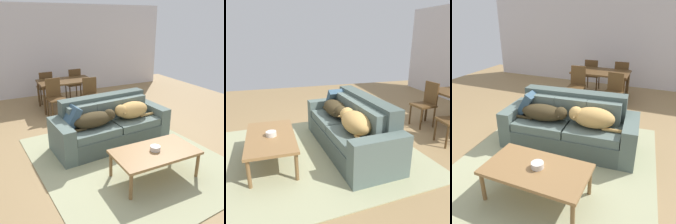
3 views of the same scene
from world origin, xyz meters
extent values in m
plane|color=#98794E|center=(0.00, 0.00, 0.00)|extent=(10.00, 10.00, 0.00)
cube|color=silver|center=(0.00, 4.00, 1.35)|extent=(8.00, 0.12, 2.70)
cube|color=tan|center=(0.24, -0.59, 0.01)|extent=(3.16, 3.53, 0.01)
cube|color=#46544E|center=(0.24, 0.02, 0.17)|extent=(1.81, 0.97, 0.34)
cube|color=#556660|center=(-0.20, -0.01, 0.41)|extent=(0.91, 0.87, 0.14)
cube|color=#556660|center=(0.67, 0.05, 0.41)|extent=(0.91, 0.87, 0.14)
cube|color=#46544E|center=(0.22, 0.32, 0.69)|extent=(1.76, 0.37, 0.43)
cube|color=#556660|center=(-0.31, 0.09, 0.66)|extent=(0.55, 0.20, 0.36)
cube|color=#556660|center=(0.23, 0.13, 0.66)|extent=(0.55, 0.20, 0.36)
cube|color=#556660|center=(0.77, 0.17, 0.66)|extent=(0.55, 0.20, 0.36)
cube|color=#556660|center=(-0.74, -0.06, 0.31)|extent=(0.28, 0.86, 0.63)
cube|color=#556660|center=(1.22, 0.09, 0.31)|extent=(0.28, 0.86, 0.63)
ellipsoid|color=#3C301C|center=(-0.17, -0.10, 0.61)|extent=(0.77, 0.39, 0.27)
sphere|color=#3C301C|center=(0.14, -0.09, 0.65)|extent=(0.21, 0.21, 0.21)
cone|color=#2D2415|center=(0.15, -0.19, 0.64)|extent=(0.10, 0.12, 0.09)
cylinder|color=#3C301C|center=(-0.50, -0.19, 0.51)|extent=(0.34, 0.08, 0.05)
ellipsoid|color=tan|center=(0.66, -0.03, 0.64)|extent=(0.68, 0.42, 0.32)
sphere|color=tan|center=(0.39, -0.07, 0.68)|extent=(0.23, 0.23, 0.23)
cone|color=olive|center=(0.40, -0.17, 0.67)|extent=(0.11, 0.13, 0.10)
cylinder|color=tan|center=(0.96, -0.08, 0.51)|extent=(0.30, 0.07, 0.05)
cube|color=#355064|center=(-0.54, 0.07, 0.67)|extent=(0.36, 0.45, 0.43)
cube|color=olive|center=(0.33, -1.24, 0.42)|extent=(1.25, 0.69, 0.04)
cylinder|color=brown|center=(-0.25, -1.53, 0.20)|extent=(0.05, 0.05, 0.40)
cylinder|color=brown|center=(0.90, -1.53, 0.20)|extent=(0.05, 0.05, 0.40)
cylinder|color=brown|center=(-0.25, -0.94, 0.20)|extent=(0.05, 0.05, 0.40)
cylinder|color=brown|center=(0.90, -0.94, 0.20)|extent=(0.05, 0.05, 0.40)
cylinder|color=silver|center=(0.34, -1.22, 0.48)|extent=(0.15, 0.15, 0.07)
cube|color=#53381C|center=(0.11, 2.50, 0.72)|extent=(1.40, 0.82, 0.04)
cylinder|color=#472F18|center=(-0.54, 2.14, 0.35)|extent=(0.05, 0.05, 0.70)
cylinder|color=#472F18|center=(0.76, 2.14, 0.35)|extent=(0.05, 0.05, 0.70)
cylinder|color=#472F18|center=(-0.54, 2.86, 0.35)|extent=(0.05, 0.05, 0.70)
cylinder|color=#472F18|center=(0.76, 2.86, 0.35)|extent=(0.05, 0.05, 0.70)
cube|color=#53381C|center=(-0.32, 1.87, 0.46)|extent=(0.43, 0.43, 0.04)
cube|color=#53381C|center=(-0.33, 2.05, 0.70)|extent=(0.36, 0.07, 0.46)
cylinder|color=#4B3219|center=(-0.47, 1.68, 0.22)|extent=(0.04, 0.04, 0.44)
cylinder|color=#4B3219|center=(-0.13, 1.71, 0.22)|extent=(0.04, 0.04, 0.44)
cylinder|color=#4B3219|center=(-0.50, 2.02, 0.22)|extent=(0.04, 0.04, 0.44)
cylinder|color=#4B3219|center=(-0.16, 2.05, 0.22)|extent=(0.04, 0.04, 0.44)
cube|color=#53381C|center=(0.57, 1.80, 0.43)|extent=(0.44, 0.44, 0.04)
cube|color=#53381C|center=(0.59, 1.98, 0.66)|extent=(0.36, 0.08, 0.42)
cylinder|color=#4B3219|center=(0.38, 1.65, 0.21)|extent=(0.04, 0.04, 0.41)
cylinder|color=#4B3219|center=(0.72, 1.61, 0.21)|extent=(0.04, 0.04, 0.41)
cylinder|color=#4B3219|center=(0.42, 1.99, 0.21)|extent=(0.04, 0.04, 0.41)
cylinder|color=#4B3219|center=(0.76, 1.95, 0.21)|extent=(0.04, 0.04, 0.41)
cube|color=#53381C|center=(-0.30, 3.15, 0.45)|extent=(0.42, 0.42, 0.04)
cube|color=#53381C|center=(-0.29, 2.97, 0.69)|extent=(0.36, 0.06, 0.44)
cylinder|color=#4B3219|center=(-0.14, 3.33, 0.22)|extent=(0.04, 0.04, 0.43)
cylinder|color=#4B3219|center=(-0.48, 3.31, 0.22)|extent=(0.04, 0.04, 0.43)
cylinder|color=#4B3219|center=(-0.12, 2.99, 0.22)|extent=(0.04, 0.04, 0.43)
cylinder|color=#4B3219|center=(-0.46, 2.97, 0.22)|extent=(0.04, 0.04, 0.43)
cube|color=#53381C|center=(0.52, 3.15, 0.44)|extent=(0.42, 0.42, 0.04)
cube|color=#53381C|center=(0.53, 2.97, 0.69)|extent=(0.36, 0.06, 0.46)
cylinder|color=#4B3219|center=(0.68, 3.33, 0.21)|extent=(0.04, 0.04, 0.42)
cylinder|color=#4B3219|center=(0.34, 3.31, 0.21)|extent=(0.04, 0.04, 0.42)
cylinder|color=#4B3219|center=(0.70, 2.99, 0.21)|extent=(0.04, 0.04, 0.42)
cylinder|color=#4B3219|center=(0.36, 2.97, 0.21)|extent=(0.04, 0.04, 0.42)
camera|label=1|loc=(-1.68, -3.84, 2.25)|focal=40.06mm
camera|label=2|loc=(3.59, -1.19, 1.84)|focal=37.03mm
camera|label=3|loc=(1.51, -3.18, 2.14)|focal=37.36mm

